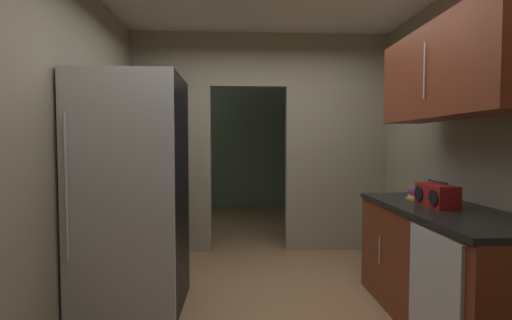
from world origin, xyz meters
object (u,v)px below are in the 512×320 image
dishwasher (433,300)px  book_stack (417,195)px  refrigerator (132,193)px  boombox (437,195)px

dishwasher → book_stack: (0.31, 0.83, 0.51)m
refrigerator → boombox: (2.34, -0.37, 0.02)m
boombox → book_stack: (0.01, 0.31, -0.04)m
refrigerator → boombox: refrigerator is taller
refrigerator → book_stack: 2.35m
dishwasher → book_stack: size_ratio=4.87×
refrigerator → boombox: bearing=-8.9°
dishwasher → boombox: 0.82m
boombox → book_stack: size_ratio=2.08×
refrigerator → dishwasher: 2.29m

